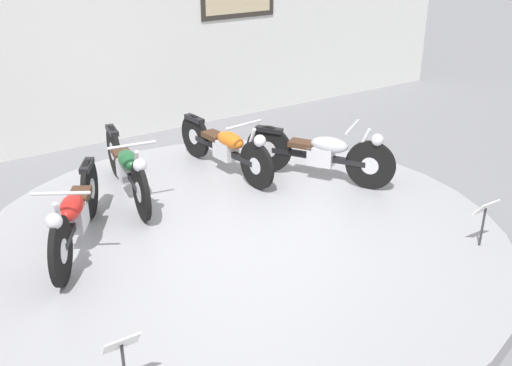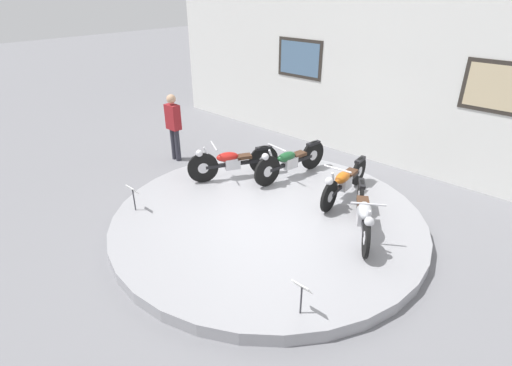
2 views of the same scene
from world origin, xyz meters
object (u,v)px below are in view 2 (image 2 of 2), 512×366
Objects in this scene: motorcycle_red at (232,161)px; motorcycle_green at (290,161)px; motorcycle_orange at (344,181)px; info_placard_front_centre at (302,291)px; visitor_standing at (174,124)px; info_placard_front_left at (133,193)px; motorcycle_silver at (364,213)px.

motorcycle_red is 1.24m from motorcycle_green.
motorcycle_green is at bearing 179.83° from motorcycle_orange.
motorcycle_green is 3.90× the size of info_placard_front_centre.
motorcycle_red is 4.12m from info_placard_front_centre.
info_placard_front_centre is at bearing -49.62° from motorcycle_green.
visitor_standing reaches higher than motorcycle_red.
visitor_standing is at bearing -165.40° from motorcycle_green.
info_placard_front_left is 1.00× the size of info_placard_front_centre.
motorcycle_red is at bearing -2.20° from visitor_standing.
motorcycle_orange is 3.80× the size of info_placard_front_centre.
motorcycle_red is 3.47× the size of info_placard_front_left.
info_placard_front_left is at bearing -130.40° from motorcycle_orange.
info_placard_front_left is at bearing -99.25° from motorcycle_red.
visitor_standing is (-4.34, -0.78, 0.36)m from motorcycle_orange.
motorcycle_green is 1.03× the size of motorcycle_orange.
motorcycle_silver is at bearing -43.86° from motorcycle_orange.
info_placard_front_centre is at bearing -67.79° from motorcycle_orange.
motorcycle_silver reaches higher than info_placard_front_centre.
motorcycle_red is 1.06× the size of motorcycle_silver.
motorcycle_silver is 3.28× the size of info_placard_front_left.
motorcycle_silver is 1.01× the size of visitor_standing.
motorcycle_silver is 4.12m from info_placard_front_left.
info_placard_front_left is (-1.24, -3.05, -0.03)m from motorcycle_green.
motorcycle_orange is 1.17× the size of visitor_standing.
motorcycle_red is 0.89× the size of motorcycle_green.
motorcycle_red reaches higher than motorcycle_orange.
motorcycle_red is 2.22m from info_placard_front_left.
motorcycle_red is 2.40m from motorcycle_orange.
visitor_standing is at bearing 157.86° from info_placard_front_centre.
visitor_standing reaches higher than info_placard_front_centre.
motorcycle_red is at bearing -159.07° from motorcycle_orange.
motorcycle_orange is (2.24, 0.86, -0.02)m from motorcycle_red.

